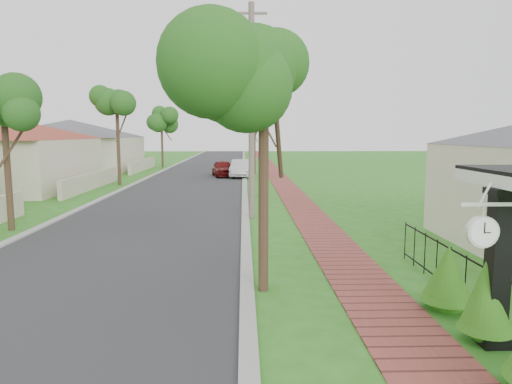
# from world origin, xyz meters

# --- Properties ---
(ground) EXTENTS (160.00, 160.00, 0.00)m
(ground) POSITION_xyz_m (0.00, 0.00, 0.00)
(ground) COLOR #2E6B19
(ground) RESTS_ON ground
(road) EXTENTS (7.00, 120.00, 0.02)m
(road) POSITION_xyz_m (-3.00, 20.00, 0.00)
(road) COLOR #28282B
(road) RESTS_ON ground
(kerb_right) EXTENTS (0.30, 120.00, 0.10)m
(kerb_right) POSITION_xyz_m (0.65, 20.00, 0.00)
(kerb_right) COLOR #9E9E99
(kerb_right) RESTS_ON ground
(kerb_left) EXTENTS (0.30, 120.00, 0.10)m
(kerb_left) POSITION_xyz_m (-6.65, 20.00, 0.00)
(kerb_left) COLOR #9E9E99
(kerb_left) RESTS_ON ground
(sidewalk) EXTENTS (1.50, 120.00, 0.03)m
(sidewalk) POSITION_xyz_m (3.25, 20.00, 0.00)
(sidewalk) COLOR #93413B
(sidewalk) RESTS_ON ground
(porch_post) EXTENTS (0.48, 0.48, 2.52)m
(porch_post) POSITION_xyz_m (4.55, -1.00, 1.12)
(porch_post) COLOR black
(porch_post) RESTS_ON ground
(picket_fence) EXTENTS (0.03, 8.02, 1.00)m
(picket_fence) POSITION_xyz_m (4.90, -0.00, 0.53)
(picket_fence) COLOR black
(picket_fence) RESTS_ON ground
(street_trees) EXTENTS (10.70, 37.65, 5.89)m
(street_trees) POSITION_xyz_m (-2.87, 26.84, 4.54)
(street_trees) COLOR #382619
(street_trees) RESTS_ON ground
(far_house_grey) EXTENTS (15.56, 15.56, 4.60)m
(far_house_grey) POSITION_xyz_m (-14.97, 34.00, 2.34)
(far_house_grey) COLOR beige
(far_house_grey) RESTS_ON ground
(parked_car_red) EXTENTS (2.14, 3.94, 1.27)m
(parked_car_red) POSITION_xyz_m (-1.00, 27.74, 0.64)
(parked_car_red) COLOR #5F0F0E
(parked_car_red) RESTS_ON ground
(parked_car_white) EXTENTS (1.76, 4.16, 1.34)m
(parked_car_white) POSITION_xyz_m (0.40, 27.22, 0.67)
(parked_car_white) COLOR silver
(parked_car_white) RESTS_ON ground
(near_tree) EXTENTS (2.05, 2.05, 5.26)m
(near_tree) POSITION_xyz_m (1.00, 1.62, 4.19)
(near_tree) COLOR #382619
(near_tree) RESTS_ON ground
(utility_pole) EXTENTS (1.20, 0.24, 8.22)m
(utility_pole) POSITION_xyz_m (0.90, 10.00, 4.17)
(utility_pole) COLOR #706158
(utility_pole) RESTS_ON ground
(station_clock) EXTENTS (0.78, 0.13, 0.66)m
(station_clock) POSITION_xyz_m (4.05, -1.40, 1.95)
(station_clock) COLOR white
(station_clock) RESTS_ON ground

